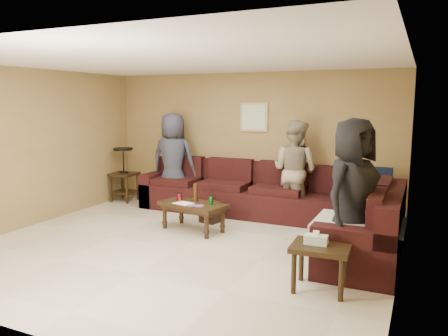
# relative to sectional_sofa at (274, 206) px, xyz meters

# --- Properties ---
(room) EXTENTS (5.60, 5.50, 2.50)m
(room) POSITION_rel_sectional_sofa_xyz_m (-0.81, -1.52, 1.34)
(room) COLOR beige
(room) RESTS_ON ground
(sectional_sofa) EXTENTS (4.65, 2.90, 0.97)m
(sectional_sofa) POSITION_rel_sectional_sofa_xyz_m (0.00, 0.00, 0.00)
(sectional_sofa) COLOR black
(sectional_sofa) RESTS_ON ground
(coffee_table) EXTENTS (1.13, 0.74, 0.72)m
(coffee_table) POSITION_rel_sectional_sofa_xyz_m (-1.06, -0.74, 0.05)
(coffee_table) COLOR black
(coffee_table) RESTS_ON ground
(end_table_left) EXTENTS (0.49, 0.49, 1.07)m
(end_table_left) POSITION_rel_sectional_sofa_xyz_m (-3.29, 0.48, 0.24)
(end_table_left) COLOR black
(end_table_left) RESTS_ON ground
(side_table_right) EXTENTS (0.62, 0.52, 0.64)m
(side_table_right) POSITION_rel_sectional_sofa_xyz_m (1.20, -2.09, 0.10)
(side_table_right) COLOR black
(side_table_right) RESTS_ON ground
(waste_bin) EXTENTS (0.34, 0.34, 0.34)m
(waste_bin) POSITION_rel_sectional_sofa_xyz_m (-1.02, -0.19, -0.16)
(waste_bin) COLOR black
(waste_bin) RESTS_ON ground
(wall_art) EXTENTS (0.52, 0.04, 0.52)m
(wall_art) POSITION_rel_sectional_sofa_xyz_m (-0.71, 0.96, 1.37)
(wall_art) COLOR tan
(wall_art) RESTS_ON ground
(person_left) EXTENTS (0.93, 0.67, 1.77)m
(person_left) POSITION_rel_sectional_sofa_xyz_m (-2.16, 0.51, 0.56)
(person_left) COLOR #313545
(person_left) RESTS_ON ground
(person_middle) EXTENTS (0.96, 0.84, 1.68)m
(person_middle) POSITION_rel_sectional_sofa_xyz_m (0.18, 0.52, 0.52)
(person_middle) COLOR gray
(person_middle) RESTS_ON ground
(person_right) EXTENTS (0.88, 1.03, 1.80)m
(person_right) POSITION_rel_sectional_sofa_xyz_m (1.39, -1.36, 0.57)
(person_right) COLOR black
(person_right) RESTS_ON ground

